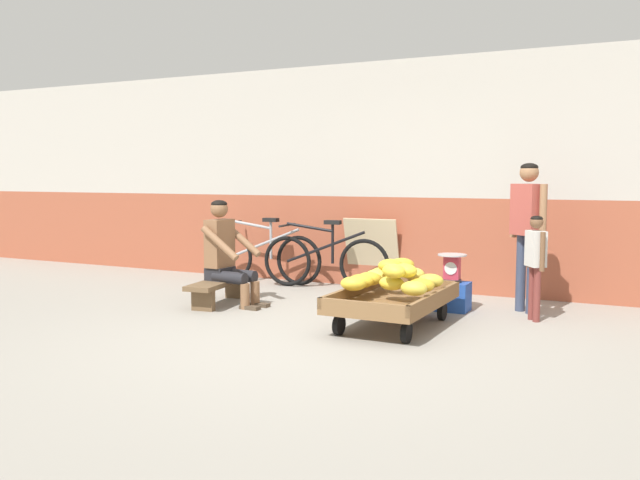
% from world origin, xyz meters
% --- Properties ---
extents(ground_plane, '(80.00, 80.00, 0.00)m').
position_xyz_m(ground_plane, '(0.00, 0.00, 0.00)').
color(ground_plane, gray).
extents(back_wall, '(16.00, 0.30, 2.80)m').
position_xyz_m(back_wall, '(0.00, 3.12, 1.40)').
color(back_wall, '#A35138').
rests_on(back_wall, ground).
extents(banana_cart, '(0.87, 1.46, 0.36)m').
position_xyz_m(banana_cart, '(0.56, 0.93, 0.24)').
color(banana_cart, brown).
rests_on(banana_cart, ground).
extents(banana_pile, '(0.86, 1.06, 0.26)m').
position_xyz_m(banana_pile, '(0.53, 1.00, 0.46)').
color(banana_pile, yellow).
rests_on(banana_pile, banana_cart).
extents(low_bench, '(0.44, 1.13, 0.27)m').
position_xyz_m(low_bench, '(-1.53, 1.16, 0.20)').
color(low_bench, brown).
rests_on(low_bench, ground).
extents(vendor_seated, '(0.70, 0.50, 1.14)m').
position_xyz_m(vendor_seated, '(-1.44, 1.15, 0.57)').
color(vendor_seated, brown).
rests_on(vendor_seated, ground).
extents(plastic_crate, '(0.36, 0.28, 0.30)m').
position_xyz_m(plastic_crate, '(0.84, 1.93, 0.15)').
color(plastic_crate, '#234CA8').
rests_on(plastic_crate, ground).
extents(weighing_scale, '(0.30, 0.30, 0.29)m').
position_xyz_m(weighing_scale, '(0.84, 1.93, 0.45)').
color(weighing_scale, '#28282D').
rests_on(weighing_scale, plastic_crate).
extents(bicycle_near_left, '(1.66, 0.48, 0.86)m').
position_xyz_m(bicycle_near_left, '(-1.86, 2.64, 0.35)').
color(bicycle_near_left, black).
rests_on(bicycle_near_left, ground).
extents(bicycle_far_left, '(1.66, 0.48, 0.86)m').
position_xyz_m(bicycle_far_left, '(-0.94, 2.58, 0.35)').
color(bicycle_far_left, black).
rests_on(bicycle_far_left, ground).
extents(sign_board, '(0.70, 0.26, 0.87)m').
position_xyz_m(sign_board, '(-0.45, 2.94, 0.43)').
color(sign_board, '#C6B289').
rests_on(sign_board, ground).
extents(customer_adult, '(0.40, 0.36, 1.53)m').
position_xyz_m(customer_adult, '(1.55, 2.18, 0.95)').
color(customer_adult, '#38425B').
rests_on(customer_adult, ground).
extents(customer_child, '(0.23, 0.28, 1.02)m').
position_xyz_m(customer_child, '(1.69, 1.80, 0.63)').
color(customer_child, brown).
rests_on(customer_child, ground).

